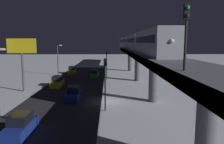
{
  "coord_description": "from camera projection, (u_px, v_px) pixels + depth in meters",
  "views": [
    {
      "loc": [
        -0.07,
        29.74,
        8.31
      ],
      "look_at": [
        -0.79,
        -17.13,
        1.85
      ],
      "focal_mm": 34.84,
      "sensor_mm": 36.0,
      "label": 1
    }
  ],
  "objects": [
    {
      "name": "ground_plane",
      "position": [
        108.0,
        102.0,
        30.59
      ],
      "size": [
        240.0,
        240.0,
        0.0
      ],
      "primitive_type": "plane",
      "color": "silver"
    },
    {
      "name": "avenue_asphalt",
      "position": [
        62.0,
        102.0,
        30.49
      ],
      "size": [
        11.0,
        82.72,
        0.01
      ],
      "primitive_type": "cube",
      "color": "#28282D",
      "rests_on": "ground_plane"
    },
    {
      "name": "elevated_railway",
      "position": [
        154.0,
        61.0,
        29.9
      ],
      "size": [
        5.0,
        82.72,
        6.55
      ],
      "color": "slate",
      "rests_on": "ground_plane"
    },
    {
      "name": "subway_train",
      "position": [
        132.0,
        42.0,
        58.25
      ],
      "size": [
        2.94,
        74.07,
        3.4
      ],
      "color": "#999EA8",
      "rests_on": "elevated_railway"
    },
    {
      "name": "rail_signal",
      "position": [
        186.0,
        26.0,
        13.07
      ],
      "size": [
        0.36,
        0.41,
        4.0
      ],
      "color": "black",
      "rests_on": "elevated_railway"
    },
    {
      "name": "sedan_green",
      "position": [
        95.0,
        74.0,
        51.01
      ],
      "size": [
        1.91,
        4.55,
        1.97
      ],
      "rotation": [
        0.0,
        0.0,
        3.14
      ],
      "color": "#2D6038",
      "rests_on": "ground_plane"
    },
    {
      "name": "sedan_blue",
      "position": [
        20.0,
        127.0,
        19.46
      ],
      "size": [
        1.8,
        4.65,
        1.97
      ],
      "color": "navy",
      "rests_on": "ground_plane"
    },
    {
      "name": "sedan_yellow",
      "position": [
        57.0,
        82.0,
        41.07
      ],
      "size": [
        1.8,
        4.75,
        1.97
      ],
      "color": "gold",
      "rests_on": "ground_plane"
    },
    {
      "name": "sedan_blue_2",
      "position": [
        74.0,
        94.0,
        31.57
      ],
      "size": [
        1.8,
        4.51,
        1.97
      ],
      "rotation": [
        0.0,
        0.0,
        3.14
      ],
      "color": "navy",
      "rests_on": "ground_plane"
    },
    {
      "name": "sedan_yellow_2",
      "position": [
        72.0,
        71.0,
        57.63
      ],
      "size": [
        1.8,
        4.25,
        1.97
      ],
      "color": "gold",
      "rests_on": "ground_plane"
    },
    {
      "name": "traffic_light_near",
      "position": [
        105.0,
        77.0,
        25.81
      ],
      "size": [
        0.32,
        0.44,
        6.4
      ],
      "color": "#2D2D2D",
      "rests_on": "ground_plane"
    },
    {
      "name": "traffic_light_mid",
      "position": [
        107.0,
        61.0,
        47.55
      ],
      "size": [
        0.32,
        0.44,
        6.4
      ],
      "color": "#2D2D2D",
      "rests_on": "ground_plane"
    },
    {
      "name": "commercial_billboard",
      "position": [
        22.0,
        51.0,
        36.09
      ],
      "size": [
        4.8,
        0.36,
        8.9
      ],
      "color": "#4C4C51",
      "rests_on": "ground_plane"
    },
    {
      "name": "street_lamp_far",
      "position": [
        59.0,
        56.0,
        54.5
      ],
      "size": [
        1.35,
        0.44,
        7.65
      ],
      "color": "#38383D",
      "rests_on": "ground_plane"
    }
  ]
}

